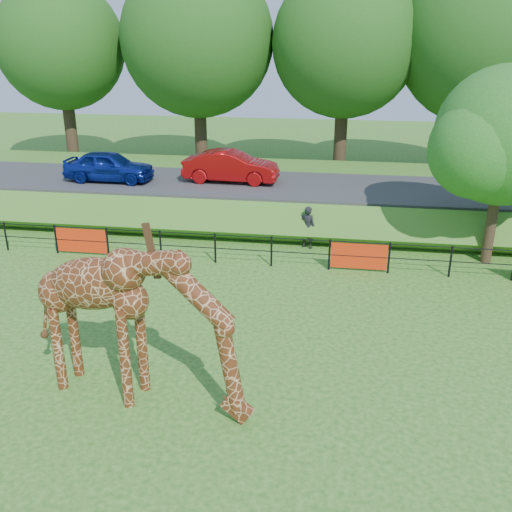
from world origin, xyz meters
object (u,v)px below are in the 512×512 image
object	(u,v)px
car_blue	(109,166)
visitor	(308,227)
tree_east	(507,141)
giraffe	(138,325)
car_red	(231,166)

from	to	relation	value
car_blue	visitor	xyz separation A→B (m)	(9.14, -3.37, -1.28)
car_blue	tree_east	size ratio (longest dim) A/B	0.59
car_blue	tree_east	distance (m)	16.23
visitor	tree_east	world-z (taller)	tree_east
tree_east	giraffe	bearing A→B (deg)	-133.87
giraffe	car_red	bearing A→B (deg)	105.12
car_red	tree_east	bearing A→B (deg)	-111.69
car_blue	visitor	world-z (taller)	car_blue
giraffe	tree_east	xyz separation A→B (m)	(9.39, 9.77, 2.43)
giraffe	car_red	world-z (taller)	giraffe
giraffe	visitor	world-z (taller)	giraffe
giraffe	tree_east	size ratio (longest dim) A/B	0.76
giraffe	visitor	xyz separation A→B (m)	(2.90, 10.18, -1.03)
visitor	tree_east	distance (m)	7.37
visitor	tree_east	xyz separation A→B (m)	(6.49, -0.41, 3.46)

